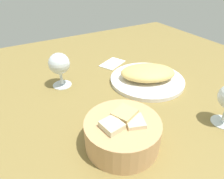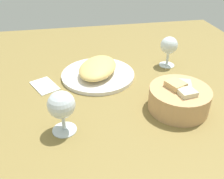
{
  "view_description": "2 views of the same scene",
  "coord_description": "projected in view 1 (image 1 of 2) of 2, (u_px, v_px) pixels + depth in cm",
  "views": [
    {
      "loc": [
        35.44,
        47.34,
        39.65
      ],
      "look_at": [
        7.14,
        -1.63,
        3.6
      ],
      "focal_mm": 33.25,
      "sensor_mm": 36.0,
      "label": 1
    },
    {
      "loc": [
        73.28,
        -15.01,
        46.98
      ],
      "look_at": [
        5.86,
        -2.4,
        3.64
      ],
      "focal_mm": 40.3,
      "sensor_mm": 36.0,
      "label": 2
    }
  ],
  "objects": [
    {
      "name": "ground_plane",
      "position": [
        132.0,
        97.0,
        0.71
      ],
      "size": [
        140.0,
        140.0,
        2.0
      ],
      "primitive_type": "cube",
      "color": "olive"
    },
    {
      "name": "bread_basket",
      "position": [
        122.0,
        132.0,
        0.5
      ],
      "size": [
        18.46,
        18.46,
        8.99
      ],
      "color": "tan",
      "rests_on": "ground_plane"
    },
    {
      "name": "lettuce_garnish",
      "position": [
        154.0,
        69.0,
        0.83
      ],
      "size": [
        3.75,
        3.75,
        1.78
      ],
      "primitive_type": "cone",
      "color": "#46833A",
      "rests_on": "plate"
    },
    {
      "name": "plate",
      "position": [
        147.0,
        80.0,
        0.78
      ],
      "size": [
        27.53,
        27.53,
        1.4
      ],
      "primitive_type": "cylinder",
      "color": "white",
      "rests_on": "ground_plane"
    },
    {
      "name": "omelette",
      "position": [
        148.0,
        73.0,
        0.77
      ],
      "size": [
        23.76,
        20.4,
        4.66
      ],
      "primitive_type": "ellipsoid",
      "rotation": [
        0.0,
        0.0,
        -0.44
      ],
      "color": "#D9B867",
      "rests_on": "plate"
    },
    {
      "name": "wine_glass_near",
      "position": [
        59.0,
        65.0,
        0.72
      ],
      "size": [
        7.45,
        7.45,
        12.51
      ],
      "color": "silver",
      "rests_on": "ground_plane"
    },
    {
      "name": "folded_napkin",
      "position": [
        112.0,
        63.0,
        0.91
      ],
      "size": [
        12.97,
        11.2,
        0.8
      ],
      "primitive_type": "cube",
      "rotation": [
        0.0,
        0.0,
        0.47
      ],
      "color": "white",
      "rests_on": "ground_plane"
    }
  ]
}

